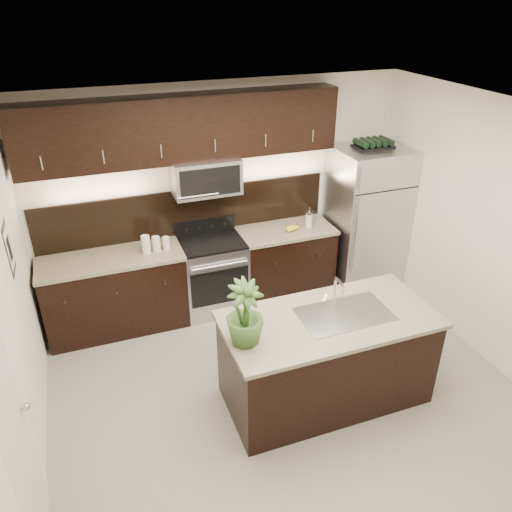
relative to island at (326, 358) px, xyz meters
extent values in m
plane|color=gray|center=(-0.34, 0.19, -0.47)|extent=(4.50, 4.50, 0.00)
cube|color=silver|center=(-0.34, 2.19, 0.88)|extent=(4.50, 0.02, 2.70)
cube|color=silver|center=(-0.34, -1.81, 0.88)|extent=(4.50, 0.02, 2.70)
cube|color=silver|center=(-2.59, 0.19, 0.88)|extent=(0.02, 4.00, 2.70)
cube|color=silver|center=(1.91, 0.19, 0.88)|extent=(0.02, 4.00, 2.70)
cube|color=white|center=(-0.34, 0.19, 2.23)|extent=(4.50, 4.00, 0.02)
cube|color=beige|center=(-2.57, -0.61, 0.54)|extent=(0.04, 0.80, 2.02)
sphere|color=silver|center=(-2.54, -0.29, 0.53)|extent=(0.06, 0.06, 0.06)
cube|color=black|center=(-2.57, 0.94, 1.18)|extent=(0.01, 0.32, 0.46)
cube|color=white|center=(-2.57, 0.94, 1.18)|extent=(0.00, 0.24, 0.36)
cube|color=black|center=(-1.75, 1.88, -0.02)|extent=(1.57, 0.62, 0.90)
cube|color=black|center=(0.37, 1.88, -0.02)|extent=(1.16, 0.62, 0.90)
cube|color=#B2B2B7|center=(-0.59, 1.88, -0.02)|extent=(0.76, 0.62, 0.90)
cube|color=black|center=(-0.59, 1.88, 0.44)|extent=(0.76, 0.60, 0.03)
cube|color=#B9AB8A|center=(-1.75, 1.88, 0.45)|extent=(1.59, 0.65, 0.04)
cube|color=#B9AB8A|center=(0.37, 1.88, 0.45)|extent=(1.18, 0.65, 0.04)
cube|color=black|center=(-0.79, 2.17, 0.75)|extent=(3.49, 0.02, 0.56)
cube|color=#B2B2B7|center=(-0.59, 1.99, 1.23)|extent=(0.76, 0.40, 0.40)
cube|color=black|center=(-0.79, 2.02, 1.78)|extent=(3.49, 0.33, 0.70)
cube|color=black|center=(0.00, 0.00, -0.02)|extent=(1.90, 0.90, 0.90)
cube|color=#B9AB8A|center=(0.00, 0.00, 0.45)|extent=(1.96, 0.96, 0.04)
cube|color=silver|center=(0.15, 0.00, 0.47)|extent=(0.84, 0.50, 0.01)
cylinder|color=silver|center=(0.15, 0.21, 0.59)|extent=(0.03, 0.03, 0.24)
cylinder|color=silver|center=(0.15, 0.14, 0.74)|extent=(0.02, 0.14, 0.02)
cylinder|color=silver|center=(0.15, 0.07, 0.69)|extent=(0.02, 0.02, 0.10)
cube|color=#B2B2B7|center=(1.46, 1.82, 0.46)|extent=(0.90, 0.81, 1.87)
cube|color=black|center=(1.46, 1.82, 1.41)|extent=(0.46, 0.29, 0.03)
cylinder|color=black|center=(1.29, 1.82, 1.47)|extent=(0.08, 0.26, 0.08)
cylinder|color=black|center=(1.38, 1.82, 1.47)|extent=(0.08, 0.26, 0.08)
cylinder|color=black|center=(1.46, 1.82, 1.47)|extent=(0.08, 0.26, 0.08)
cylinder|color=black|center=(1.55, 1.82, 1.47)|extent=(0.08, 0.26, 0.08)
cylinder|color=black|center=(1.64, 1.82, 1.47)|extent=(0.08, 0.26, 0.08)
imported|color=#325120|center=(-0.84, -0.06, 0.76)|extent=(0.41, 0.41, 0.58)
cylinder|color=silver|center=(-1.35, 1.83, 0.57)|extent=(0.10, 0.10, 0.21)
cylinder|color=beige|center=(-1.24, 1.84, 0.56)|extent=(0.09, 0.09, 0.18)
cylinder|color=beige|center=(-1.12, 1.85, 0.54)|extent=(0.08, 0.08, 0.15)
cylinder|color=silver|center=(0.66, 1.83, 0.55)|extent=(0.09, 0.09, 0.17)
cylinder|color=silver|center=(0.66, 1.83, 0.65)|extent=(0.09, 0.09, 0.02)
cylinder|color=silver|center=(0.66, 1.83, 0.69)|extent=(0.01, 0.01, 0.07)
ellipsoid|color=gold|center=(0.37, 1.80, 0.50)|extent=(0.22, 0.19, 0.06)
camera|label=1|loc=(-1.91, -3.25, 3.11)|focal=35.00mm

